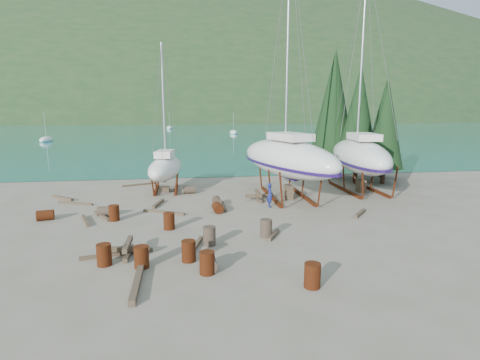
{
  "coord_description": "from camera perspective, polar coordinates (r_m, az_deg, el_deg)",
  "views": [
    {
      "loc": [
        -2.3,
        -19.1,
        6.1
      ],
      "look_at": [
        0.83,
        3.0,
        1.95
      ],
      "focal_mm": 28.0,
      "sensor_mm": 36.0,
      "label": 1
    }
  ],
  "objects": [
    {
      "name": "ground",
      "position": [
        20.18,
        -1.16,
        -7.07
      ],
      "size": [
        600.0,
        600.0,
        0.0
      ],
      "primitive_type": "plane",
      "color": "#696353",
      "rests_on": "ground"
    },
    {
      "name": "bay_water",
      "position": [
        334.16,
        -7.77,
        9.4
      ],
      "size": [
        700.0,
        700.0,
        0.0
      ],
      "primitive_type": "plane",
      "color": "#177574",
      "rests_on": "ground"
    },
    {
      "name": "far_hill",
      "position": [
        339.16,
        -7.78,
        9.41
      ],
      "size": [
        800.0,
        360.0,
        110.0
      ],
      "primitive_type": "ellipsoid",
      "color": "#1D361B",
      "rests_on": "ground"
    },
    {
      "name": "far_house_left",
      "position": [
        216.94,
        -23.78,
        8.82
      ],
      "size": [
        6.6,
        5.6,
        5.6
      ],
      "color": "beige",
      "rests_on": "ground"
    },
    {
      "name": "far_house_center",
      "position": [
        209.87,
        -13.08,
        9.4
      ],
      "size": [
        6.6,
        5.6,
        5.6
      ],
      "color": "beige",
      "rests_on": "ground"
    },
    {
      "name": "far_house_right",
      "position": [
        211.6,
        0.73,
        9.68
      ],
      "size": [
        6.6,
        5.6,
        5.6
      ],
      "color": "beige",
      "rests_on": "ground"
    },
    {
      "name": "cypress_near_right",
      "position": [
        34.44,
        17.64,
        9.54
      ],
      "size": [
        3.6,
        3.6,
        10.0
      ],
      "color": "black",
      "rests_on": "ground"
    },
    {
      "name": "cypress_mid_right",
      "position": [
        33.37,
        21.38,
        7.79
      ],
      "size": [
        3.06,
        3.06,
        8.5
      ],
      "color": "black",
      "rests_on": "ground"
    },
    {
      "name": "cypress_back_left",
      "position": [
        35.67,
        14.1,
        11.13
      ],
      "size": [
        4.14,
        4.14,
        11.5
      ],
      "color": "black",
      "rests_on": "ground"
    },
    {
      "name": "cypress_far_right",
      "position": [
        36.71,
        21.18,
        8.45
      ],
      "size": [
        3.24,
        3.24,
        9.0
      ],
      "color": "black",
      "rests_on": "ground"
    },
    {
      "name": "moored_boat_left",
      "position": [
        84.0,
        -27.43,
        5.46
      ],
      "size": [
        2.0,
        5.0,
        6.05
      ],
      "color": "silver",
      "rests_on": "ground"
    },
    {
      "name": "moored_boat_mid",
      "position": [
        100.02,
        -0.99,
        7.26
      ],
      "size": [
        2.0,
        5.0,
        6.05
      ],
      "color": "silver",
      "rests_on": "ground"
    },
    {
      "name": "moored_boat_far",
      "position": [
        129.35,
        -10.68,
        7.83
      ],
      "size": [
        2.0,
        5.0,
        6.05
      ],
      "color": "silver",
      "rests_on": "ground"
    },
    {
      "name": "large_sailboat_near",
      "position": [
        26.52,
        7.21,
        3.39
      ],
      "size": [
        6.34,
        11.65,
        17.63
      ],
      "rotation": [
        0.0,
        0.0,
        0.29
      ],
      "color": "silver",
      "rests_on": "ground"
    },
    {
      "name": "large_sailboat_far",
      "position": [
        29.94,
        17.75,
        3.59
      ],
      "size": [
        4.58,
        10.92,
        16.76
      ],
      "rotation": [
        0.0,
        0.0,
        -0.14
      ],
      "color": "silver",
      "rests_on": "ground"
    },
    {
      "name": "small_sailboat_shore",
      "position": [
        29.18,
        -11.28,
        1.89
      ],
      "size": [
        3.19,
        7.13,
        11.01
      ],
      "rotation": [
        0.0,
        0.0,
        -0.15
      ],
      "color": "silver",
      "rests_on": "ground"
    },
    {
      "name": "worker",
      "position": [
        24.0,
        4.57,
        -2.3
      ],
      "size": [
        0.41,
        0.59,
        1.57
      ],
      "primitive_type": "imported",
      "rotation": [
        0.0,
        0.0,
        1.63
      ],
      "color": "navy",
      "rests_on": "ground"
    },
    {
      "name": "drum_0",
      "position": [
        16.14,
        -20.01,
        -10.66
      ],
      "size": [
        0.58,
        0.58,
        0.88
      ],
      "primitive_type": "cylinder",
      "color": "#59200F",
      "rests_on": "ground"
    },
    {
      "name": "drum_1",
      "position": [
        14.87,
        -4.74,
        -12.51
      ],
      "size": [
        0.61,
        0.9,
        0.58
      ],
      "primitive_type": "cylinder",
      "rotation": [
        1.57,
        0.0,
        3.18
      ],
      "color": "#2D2823",
      "rests_on": "ground"
    },
    {
      "name": "drum_2",
      "position": [
        23.88,
        -27.54,
        -4.77
      ],
      "size": [
        0.98,
        0.75,
        0.58
      ],
      "primitive_type": "cylinder",
      "rotation": [
        1.57,
        0.0,
        1.78
      ],
      "color": "#59200F",
      "rests_on": "ground"
    },
    {
      "name": "drum_3",
      "position": [
        15.73,
        -7.83,
        -10.66
      ],
      "size": [
        0.58,
        0.58,
        0.88
      ],
      "primitive_type": "cylinder",
      "color": "#59200F",
      "rests_on": "ground"
    },
    {
      "name": "drum_5",
      "position": [
        18.49,
        4.01,
        -7.32
      ],
      "size": [
        0.58,
        0.58,
        0.88
      ],
      "primitive_type": "cylinder",
      "color": "#2D2823",
      "rests_on": "ground"
    },
    {
      "name": "drum_6",
      "position": [
        22.81,
        -3.44,
        -4.24
      ],
      "size": [
        0.67,
        0.94,
        0.58
      ],
      "primitive_type": "cylinder",
      "rotation": [
        1.57,
        0.0,
        0.11
      ],
      "color": "#59200F",
      "rests_on": "ground"
    },
    {
      "name": "drum_7",
      "position": [
        13.7,
        10.97,
        -14.08
      ],
      "size": [
        0.58,
        0.58,
        0.88
      ],
      "primitive_type": "cylinder",
      "color": "#59200F",
      "rests_on": "ground"
    },
    {
      "name": "drum_8",
      "position": [
        22.23,
        -18.64,
        -4.79
      ],
      "size": [
        0.58,
        0.58,
        0.88
      ],
      "primitive_type": "cylinder",
      "color": "#59200F",
      "rests_on": "ground"
    },
    {
      "name": "drum_9",
      "position": [
        28.16,
        -7.75,
        -1.47
      ],
      "size": [
        0.89,
        0.59,
        0.58
      ],
      "primitive_type": "cylinder",
      "rotation": [
        1.57,
        0.0,
        1.58
      ],
      "color": "#2D2823",
      "rests_on": "ground"
    },
    {
      "name": "drum_10",
      "position": [
        14.52,
        -5.04,
        -12.45
      ],
      "size": [
        0.58,
        0.58,
        0.88
      ],
      "primitive_type": "cylinder",
      "color": "#59200F",
      "rests_on": "ground"
    },
    {
      "name": "drum_11",
      "position": [
        24.4,
        -3.58,
        -3.26
      ],
      "size": [
        0.6,
        0.89,
        0.58
      ],
      "primitive_type": "cylinder",
      "rotation": [
        1.57,
        0.0,
        3.17
      ],
      "color": "#2D2823",
      "rests_on": "ground"
    },
    {
      "name": "drum_13",
      "position": [
        15.48,
        -14.78,
        -11.28
      ],
      "size": [
        0.58,
        0.58,
        0.88
      ],
      "primitive_type": "cylinder",
      "color": "#59200F",
      "rests_on": "ground"
    },
    {
      "name": "drum_14",
      "position": [
        19.93,
        -10.75,
        -6.15
      ],
      "size": [
        0.58,
        0.58,
        0.88
      ],
      "primitive_type": "cylinder",
      "color": "#59200F",
      "rests_on": "ground"
    },
    {
      "name": "drum_15",
      "position": [
        23.37,
        -19.79,
        -4.5
      ],
      "size": [
        0.95,
        0.69,
        0.58
      ],
      "primitive_type": "cylinder",
      "rotation": [
        1.57,
        0.0,
        1.44
      ],
      "color": "#2D2823",
      "rests_on": "ground"
    },
    {
      "name": "drum_17",
      "position": [
        17.4,
        -4.68,
        -8.49
      ],
      "size": [
        0.58,
        0.58,
        0.88
      ],
      "primitive_type": "cylinder",
      "color": "#2D2823",
      "rests_on": "ground"
    },
    {
      "name": "timber_0",
      "position": [
        32.07,
        -15.05,
        -0.67
      ],
      "size": [
        2.68,
        1.24,
        0.14
      ],
      "primitive_type": "cube",
      "rotation": [
        0.0,
        0.0,
        1.97
      ],
      "color": "brown",
      "rests_on": "ground"
    },
    {
      "name": "timber_1",
      "position": [
        23.35,
        17.82,
        -4.89
      ],
      "size": [
        1.35,
        1.52,
        0.19
      ],
      "primitive_type": "cube",
      "rotation": [
        0.0,
        0.0,
        2.43
      ],
      "color": "brown",
      "rests_on": "ground"
    },
    {
      "name": "timber_2",
      "position": [
        28.92,
        -25.43,
        -2.5
      ],
      "size": [
        1.82,
        1.54,
        0.19
      ],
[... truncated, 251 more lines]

